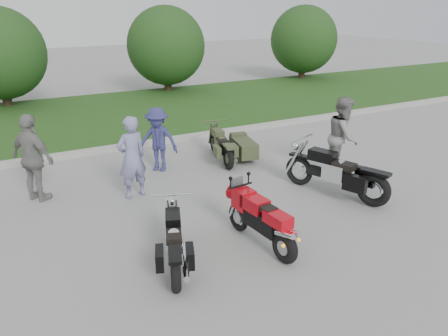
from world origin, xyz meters
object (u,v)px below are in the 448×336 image
cruiser_sidecar (235,147)px  cruiser_left (175,245)px  person_grey (343,137)px  cruiser_right (339,175)px  person_denim (158,140)px  person_back (33,158)px  person_stripe (132,158)px  sportbike_red (262,219)px

cruiser_sidecar → cruiser_left: bearing=-118.0°
cruiser_sidecar → person_grey: bearing=-37.7°
cruiser_right → cruiser_left: bearing=170.7°
person_denim → person_back: person_back is taller
cruiser_left → person_grey: size_ratio=1.00×
cruiser_right → person_denim: 4.53m
person_stripe → person_denim: (1.07, 1.29, -0.10)m
sportbike_red → person_back: (-3.23, 3.97, 0.44)m
person_grey → person_denim: person_grey is taller
cruiser_left → person_stripe: bearing=105.8°
person_grey → cruiser_sidecar: bearing=88.0°
sportbike_red → cruiser_left: (-1.59, 0.13, -0.12)m
cruiser_left → person_back: bearing=133.8°
person_grey → person_denim: (-3.93, 2.41, -0.16)m
cruiser_sidecar → person_stripe: 3.38m
sportbike_red → cruiser_left: 1.60m
person_stripe → person_denim: person_stripe is taller
cruiser_left → person_back: 4.21m
cruiser_right → person_denim: size_ratio=1.48×
cruiser_right → person_grey: bearing=24.9°
cruiser_left → cruiser_right: (4.27, 0.88, 0.10)m
person_denim → person_back: 3.00m
cruiser_sidecar → cruiser_right: bearing=-62.9°
cruiser_right → person_back: 6.63m
cruiser_right → person_back: bearing=132.4°
person_denim → person_back: (-2.96, -0.46, 0.14)m
person_stripe → person_back: size_ratio=0.96×
cruiser_sidecar → person_grey: (1.83, -2.17, 0.61)m
cruiser_left → person_denim: (1.32, 4.30, 0.42)m
cruiser_left → cruiser_sidecar: cruiser_sidecar is taller
sportbike_red → person_stripe: 3.43m
sportbike_red → cruiser_sidecar: bearing=61.2°
sportbike_red → cruiser_right: (2.68, 1.01, -0.03)m
cruiser_sidecar → person_stripe: person_stripe is taller
cruiser_left → person_denim: person_denim is taller
person_grey → cruiser_right: bearing=-176.3°
cruiser_sidecar → person_grey: person_grey is taller
sportbike_red → cruiser_sidecar: size_ratio=0.93×
sportbike_red → person_back: 5.13m
cruiser_left → person_grey: bearing=40.4°
cruiser_right → person_stripe: size_ratio=1.32×
cruiser_left → person_back: person_back is taller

